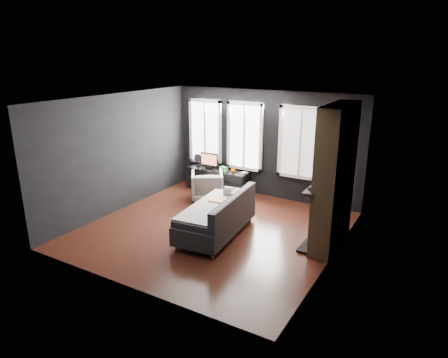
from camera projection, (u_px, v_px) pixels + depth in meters
The scene contains 18 objects.
floor at pixel (213, 230), 8.39m from camera, with size 5.00×5.00×0.00m, color black.
ceiling at pixel (211, 100), 7.58m from camera, with size 5.00×5.00×0.00m, color white.
wall_back at pixel (265, 144), 10.04m from camera, with size 5.00×0.02×2.70m, color black.
wall_left at pixel (120, 153), 9.19m from camera, with size 0.02×5.00×2.70m, color black.
wall_right at pixel (337, 188), 6.78m from camera, with size 0.02×5.00×2.70m, color black.
windows at pixel (249, 102), 9.91m from camera, with size 4.00×0.16×1.76m, color white, non-canonical shape.
fireplace at pixel (335, 177), 7.37m from camera, with size 0.70×1.62×2.70m, color #93724C, non-canonical shape.
sofa at pixel (216, 214), 8.05m from camera, with size 1.03×2.07×0.89m, color #262628, non-canonical shape.
stripe_pillow at pixel (235, 199), 8.30m from camera, with size 0.08×0.36×0.36m, color gray.
armchair at pixel (207, 184), 10.04m from camera, with size 0.77×0.72×0.79m, color silver.
media_console at pixel (219, 180), 10.72m from camera, with size 1.70×0.53×0.58m, color black, non-canonical shape.
monitor at pixel (209, 159), 10.68m from camera, with size 0.54×0.12×0.48m, color black, non-canonical shape.
desk_fan at pixel (198, 160), 10.88m from camera, with size 0.26×0.26×0.37m, color #9E9E9E, non-canonical shape.
mug at pixel (233, 170), 10.36m from camera, with size 0.11×0.09×0.11m, color orange.
book at pixel (241, 169), 10.33m from camera, with size 0.14×0.02×0.20m, color tan.
storage_box at pixel (224, 169), 10.48m from camera, with size 0.20×0.13×0.11m, color #2E8033.
mantel_vase at pixel (328, 171), 7.87m from camera, with size 0.19×0.20×0.19m, color gold.
mantel_clock at pixel (312, 189), 7.07m from camera, with size 0.13×0.13×0.04m, color black.
Camera 1 is at (4.09, -6.51, 3.54)m, focal length 32.00 mm.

